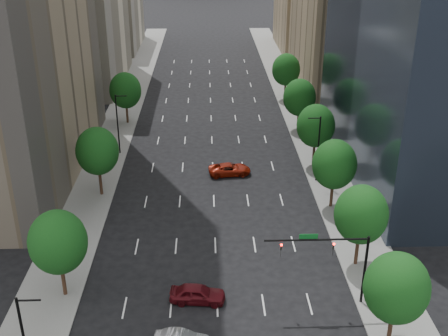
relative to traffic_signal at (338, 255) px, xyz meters
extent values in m
cube|color=slate|center=(-26.03, 30.00, -5.10)|extent=(6.00, 200.00, 0.15)
cube|color=slate|center=(4.97, 30.00, -5.10)|extent=(6.00, 200.00, 0.15)
cube|color=beige|center=(-35.53, 106.00, 3.83)|extent=(14.00, 26.00, 18.00)
cube|color=#8C7759|center=(14.47, 70.00, 9.83)|extent=(14.00, 30.00, 30.00)
cube|color=#8C7759|center=(14.47, 103.00, 2.83)|extent=(14.00, 26.00, 16.00)
cylinder|color=#382316|center=(3.47, -5.00, -3.30)|extent=(0.36, 0.36, 3.75)
ellipsoid|color=#103C14|center=(3.47, -5.00, 0.23)|extent=(5.20, 5.20, 5.98)
cylinder|color=#382316|center=(3.47, 6.00, -3.17)|extent=(0.36, 0.36, 4.00)
ellipsoid|color=#103C14|center=(3.47, 6.00, 0.59)|extent=(5.20, 5.20, 5.98)
cylinder|color=#382316|center=(3.47, 18.00, -3.22)|extent=(0.36, 0.36, 3.90)
ellipsoid|color=#103C14|center=(3.47, 18.00, 0.44)|extent=(5.20, 5.20, 5.98)
cylinder|color=#382316|center=(3.47, 30.00, -3.12)|extent=(0.36, 0.36, 4.10)
ellipsoid|color=#103C14|center=(3.47, 30.00, 0.73)|extent=(5.20, 5.20, 5.98)
cylinder|color=#382316|center=(3.47, 44.00, -3.27)|extent=(0.36, 0.36, 3.80)
ellipsoid|color=#103C14|center=(3.47, 44.00, 0.30)|extent=(5.20, 5.20, 5.98)
cylinder|color=#382316|center=(3.47, 60.00, -3.17)|extent=(0.36, 0.36, 4.00)
ellipsoid|color=#103C14|center=(3.47, 60.00, 0.59)|extent=(5.20, 5.20, 5.98)
cylinder|color=#382316|center=(-24.53, 2.00, -3.17)|extent=(0.36, 0.36, 4.00)
ellipsoid|color=#103C14|center=(-24.53, 2.00, 0.59)|extent=(5.20, 5.20, 5.98)
cylinder|color=#382316|center=(-24.53, 22.00, -3.10)|extent=(0.36, 0.36, 4.15)
ellipsoid|color=#103C14|center=(-24.53, 22.00, 0.80)|extent=(5.20, 5.20, 5.98)
cylinder|color=#382316|center=(-24.53, 48.00, -3.20)|extent=(0.36, 0.36, 3.95)
ellipsoid|color=#103C14|center=(-24.53, 48.00, 0.52)|extent=(5.20, 5.20, 5.98)
cylinder|color=black|center=(2.97, 25.00, -0.67)|extent=(0.20, 0.20, 9.00)
cylinder|color=black|center=(2.17, 25.00, 3.63)|extent=(1.60, 0.14, 0.14)
cylinder|color=black|center=(-23.23, -10.00, 3.63)|extent=(1.60, 0.14, 0.14)
cylinder|color=black|center=(-24.03, 35.00, -0.67)|extent=(0.20, 0.20, 9.00)
cylinder|color=black|center=(-23.23, 35.00, 3.63)|extent=(1.60, 0.14, 0.14)
cylinder|color=black|center=(2.47, 0.00, -1.67)|extent=(0.24, 0.24, 7.00)
cylinder|color=black|center=(-2.03, 0.00, 1.63)|extent=(9.00, 0.18, 0.18)
imported|color=black|center=(-0.53, 0.00, 1.08)|extent=(0.18, 0.22, 1.10)
imported|color=black|center=(-5.03, 0.00, 1.08)|extent=(0.18, 0.22, 1.10)
sphere|color=#FF0C07|center=(-0.53, -0.18, 1.28)|extent=(0.20, 0.20, 0.20)
sphere|color=#FF0C07|center=(-5.03, -0.18, 1.28)|extent=(0.20, 0.20, 0.20)
cube|color=#0C591E|center=(-2.73, 0.00, 1.98)|extent=(1.60, 0.06, 0.45)
imported|color=#4F0D13|center=(-12.30, 0.69, -4.32)|extent=(5.19, 2.51, 1.71)
imported|color=maroon|center=(-8.28, 27.42, -4.39)|extent=(5.89, 3.21, 1.57)
camera|label=1|loc=(-11.22, -40.13, 27.06)|focal=44.55mm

